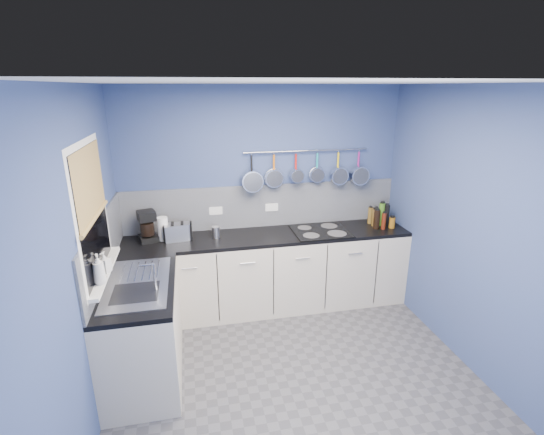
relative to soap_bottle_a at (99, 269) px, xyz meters
name	(u,v)px	position (x,y,z in m)	size (l,w,h in m)	color
floor	(294,374)	(1.53, -0.05, -1.18)	(3.20, 3.00, 0.02)	#47474C
ceiling	(301,81)	(1.53, -0.05, 1.34)	(3.20, 3.00, 0.02)	white
wall_back	(263,197)	(1.53, 1.46, 0.08)	(3.20, 0.02, 2.50)	navy
wall_front	(386,370)	(1.53, -1.56, 0.08)	(3.20, 0.02, 2.50)	navy
wall_left	(84,263)	(-0.08, -0.05, 0.08)	(0.02, 3.00, 2.50)	navy
wall_right	(472,231)	(3.14, -0.05, 0.08)	(0.02, 3.00, 2.50)	navy
backsplash_back	(263,206)	(1.53, 1.44, -0.02)	(3.20, 0.02, 0.50)	#9397A3
backsplash_left	(104,245)	(-0.06, 0.55, -0.02)	(0.02, 1.80, 0.50)	#9397A3
cabinet_run_back	(268,273)	(1.53, 1.15, -0.74)	(3.20, 0.60, 0.86)	beige
worktop_back	(268,236)	(1.53, 1.15, -0.29)	(3.20, 0.60, 0.04)	black
cabinet_run_left	(144,331)	(0.23, 0.25, -0.74)	(0.60, 1.20, 0.86)	beige
worktop_left	(138,285)	(0.23, 0.25, -0.29)	(0.60, 1.20, 0.04)	black
window_frame	(92,212)	(-0.05, 0.25, 0.38)	(0.01, 1.00, 1.10)	white
window_glass	(93,211)	(-0.04, 0.25, 0.38)	(0.01, 0.90, 1.00)	black
bamboo_blind	(90,183)	(-0.03, 0.25, 0.61)	(0.01, 0.90, 0.55)	#A38149
window_sill	(104,271)	(-0.02, 0.25, -0.13)	(0.10, 0.98, 0.03)	white
sink_unit	(138,283)	(0.23, 0.25, -0.27)	(0.50, 0.95, 0.01)	silver
mixer_tap	(155,277)	(0.39, 0.07, -0.14)	(0.12, 0.08, 0.26)	silver
socket_left	(216,211)	(0.98, 1.42, -0.04)	(0.15, 0.01, 0.09)	white
socket_right	(272,207)	(1.63, 1.42, -0.04)	(0.15, 0.01, 0.09)	white
pot_rail	(307,151)	(2.03, 1.40, 0.61)	(0.02, 0.02, 1.45)	silver
soap_bottle_a	(99,269)	(0.00, 0.00, 0.00)	(0.09, 0.09, 0.24)	white
soap_bottle_b	(104,262)	(0.00, 0.20, -0.03)	(0.08, 0.08, 0.17)	white
paper_towel	(163,229)	(0.40, 1.23, -0.14)	(0.11, 0.11, 0.25)	white
coffee_maker	(147,226)	(0.24, 1.23, -0.11)	(0.18, 0.20, 0.33)	black
toaster	(178,232)	(0.55, 1.19, -0.18)	(0.28, 0.16, 0.18)	silver
canister	(216,232)	(0.95, 1.18, -0.21)	(0.09, 0.09, 0.12)	silver
hob	(320,231)	(2.13, 1.12, -0.26)	(0.62, 0.55, 0.01)	black
pan_0	(252,172)	(1.40, 1.39, 0.39)	(0.24, 0.11, 0.43)	silver
pan_1	(274,170)	(1.65, 1.39, 0.41)	(0.21, 0.06, 0.40)	silver
pan_2	(296,167)	(1.90, 1.39, 0.44)	(0.16, 0.12, 0.35)	silver
pan_3	(317,167)	(2.16, 1.39, 0.43)	(0.18, 0.06, 0.37)	silver
pan_4	(338,167)	(2.41, 1.39, 0.41)	(0.20, 0.12, 0.39)	silver
pan_5	(358,167)	(2.67, 1.39, 0.41)	(0.22, 0.12, 0.41)	silver
condiment_0	(382,212)	(2.97, 1.28, -0.15)	(0.06, 0.06, 0.24)	#265919
condiment_1	(376,216)	(2.87, 1.25, -0.17)	(0.05, 0.05, 0.19)	olive
condiment_2	(370,215)	(2.81, 1.27, -0.17)	(0.06, 0.06, 0.20)	brown
condiment_3	(386,215)	(2.96, 1.16, -0.15)	(0.07, 0.07, 0.25)	black
condiment_4	(381,214)	(2.91, 1.18, -0.13)	(0.07, 0.07, 0.27)	#3F721E
condiment_5	(374,218)	(2.82, 1.17, -0.17)	(0.06, 0.06, 0.21)	brown
condiment_6	(392,223)	(2.99, 1.07, -0.21)	(0.07, 0.07, 0.13)	#8C5914
condiment_7	(384,221)	(2.87, 1.05, -0.17)	(0.05, 0.05, 0.19)	#4C190C
condiment_8	(377,219)	(2.80, 1.08, -0.16)	(0.07, 0.07, 0.22)	black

